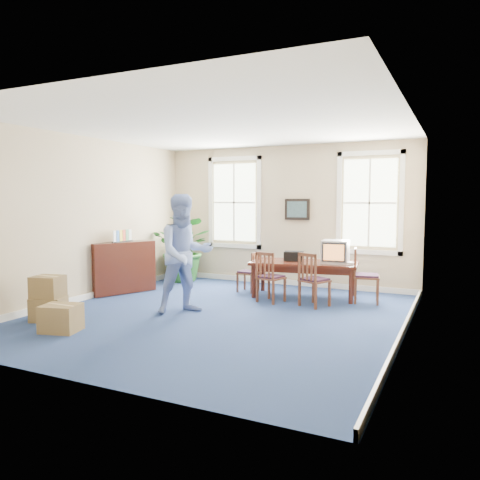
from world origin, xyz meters
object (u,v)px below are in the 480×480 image
at_px(conference_table, 304,279).
at_px(credenza, 122,268).
at_px(cardboard_boxes, 62,297).
at_px(chair_near_left, 271,277).
at_px(man, 185,254).
at_px(crt_tv, 335,252).
at_px(potted_plant, 185,249).

bearing_deg(conference_table, credenza, -168.99).
xyz_separation_m(conference_table, cardboard_boxes, (-3.01, -3.48, 0.03)).
distance_m(chair_near_left, man, 1.85).
relative_size(crt_tv, cardboard_boxes, 0.40).
relative_size(conference_table, man, 1.02).
bearing_deg(cardboard_boxes, chair_near_left, 46.98).
relative_size(credenza, cardboard_boxes, 1.01).
distance_m(chair_near_left, potted_plant, 3.02).
bearing_deg(credenza, cardboard_boxes, -50.83).
xyz_separation_m(conference_table, credenza, (-3.58, -1.27, 0.18)).
distance_m(crt_tv, chair_near_left, 1.38).
bearing_deg(chair_near_left, man, 68.42).
height_order(credenza, cardboard_boxes, credenza).
relative_size(chair_near_left, potted_plant, 0.63).
xyz_separation_m(crt_tv, man, (-2.10, -2.19, 0.09)).
distance_m(chair_near_left, credenza, 3.20).
bearing_deg(conference_table, chair_near_left, -129.42).
bearing_deg(man, crt_tv, -4.19).
relative_size(potted_plant, cardboard_boxes, 1.16).
distance_m(conference_table, cardboard_boxes, 4.60).
height_order(potted_plant, cardboard_boxes, potted_plant).
xyz_separation_m(chair_near_left, man, (-1.05, -1.43, 0.54)).
bearing_deg(conference_table, cardboard_boxes, -139.30).
xyz_separation_m(conference_table, crt_tv, (0.62, 0.05, 0.59)).
bearing_deg(crt_tv, chair_near_left, -149.71).
bearing_deg(conference_table, potted_plant, 161.83).
relative_size(man, cardboard_boxes, 1.53).
relative_size(conference_table, cardboard_boxes, 1.56).
distance_m(conference_table, chair_near_left, 0.85).
relative_size(chair_near_left, cardboard_boxes, 0.73).
relative_size(man, credenza, 1.51).
bearing_deg(crt_tv, credenza, -168.38).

